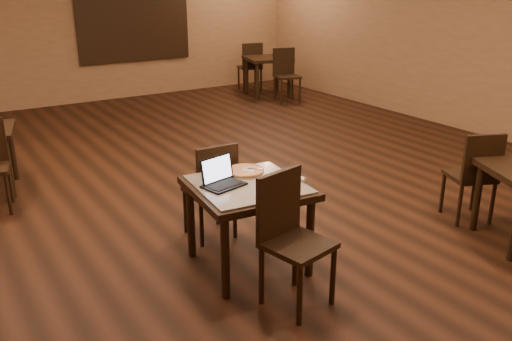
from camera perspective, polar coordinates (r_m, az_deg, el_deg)
ground at (r=7.21m, az=-1.55°, el=0.52°), size 10.00×10.00×0.00m
wall_back at (r=11.42m, az=-15.21°, el=14.71°), size 8.00×0.02×3.00m
wall_right at (r=9.55m, az=19.95°, el=13.37°), size 0.02×10.00×3.00m
mural at (r=11.54m, az=-12.74°, el=15.20°), size 2.34×0.05×1.64m
tiled_table at (r=4.51m, az=-0.84°, el=-2.58°), size 1.01×1.01×0.76m
chair_main_near at (r=4.08m, az=3.53°, el=-6.41°), size 0.53×0.53×1.03m
chair_main_far at (r=5.06m, az=-4.55°, el=-1.64°), size 0.42×0.42×0.95m
laptop at (r=4.44m, az=-3.73°, el=-0.76°), size 0.37×0.32×0.22m
plate at (r=4.45m, az=2.79°, el=-1.42°), size 0.25×0.25×0.01m
pizza_slice at (r=4.44m, az=2.79°, el=-1.24°), size 0.21×0.21×0.02m
pizza_pan at (r=4.72m, az=-1.15°, el=-0.15°), size 0.38×0.38×0.01m
pizza_whole at (r=4.72m, az=-1.15°, el=0.00°), size 0.33×0.33×0.02m
spatula at (r=4.71m, az=-0.82°, el=0.08°), size 0.25×0.24×0.01m
napkin_roll at (r=4.57m, az=4.34°, el=-0.68°), size 0.06×0.19×0.04m
other_table_a at (r=11.41m, az=1.23°, el=11.17°), size 1.04×1.04×0.81m
other_table_a_chair_near at (r=10.94m, az=3.13°, el=10.34°), size 0.55×0.55×1.04m
other_table_a_chair_far at (r=11.92m, az=-0.54°, el=11.14°), size 0.55×0.55×1.04m
other_table_c_chair_far at (r=5.82m, az=22.08°, el=-0.15°), size 0.54×0.54×0.95m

